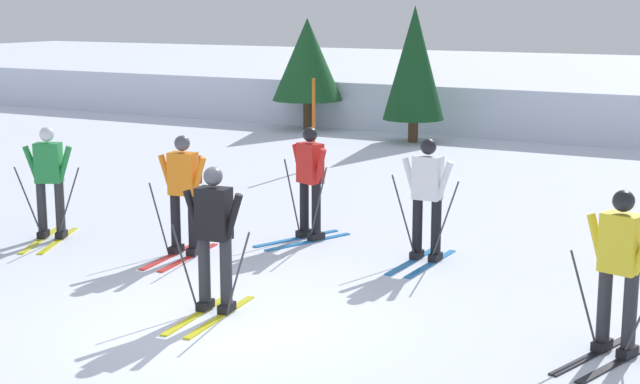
# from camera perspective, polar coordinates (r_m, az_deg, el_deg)

# --- Properties ---
(ground_plane) EXTENTS (120.00, 120.00, 0.00)m
(ground_plane) POSITION_cam_1_polar(r_m,az_deg,el_deg) (10.85, -6.15, -7.79)
(ground_plane) COLOR silver
(far_snow_ridge) EXTENTS (80.00, 7.22, 1.32)m
(far_snow_ridge) POSITION_cam_1_polar(r_m,az_deg,el_deg) (28.41, 16.53, 4.95)
(far_snow_ridge) COLOR silver
(far_snow_ridge) RESTS_ON ground
(skier_yellow) EXTENTS (0.97, 1.64, 1.71)m
(skier_yellow) POSITION_cam_1_polar(r_m,az_deg,el_deg) (10.05, 17.36, -4.34)
(skier_yellow) COLOR black
(skier_yellow) RESTS_ON ground
(skier_white) EXTENTS (1.00, 1.61, 1.71)m
(skier_white) POSITION_cam_1_polar(r_m,az_deg,el_deg) (13.21, 6.39, -0.24)
(skier_white) COLOR #237AC6
(skier_white) RESTS_ON ground
(skier_green) EXTENTS (1.01, 1.61, 1.71)m
(skier_green) POSITION_cam_1_polar(r_m,az_deg,el_deg) (14.92, -15.82, 0.72)
(skier_green) COLOR gold
(skier_green) RESTS_ON ground
(skier_black) EXTENTS (1.00, 1.63, 1.71)m
(skier_black) POSITION_cam_1_polar(r_m,az_deg,el_deg) (10.98, -6.33, -2.59)
(skier_black) COLOR gold
(skier_black) RESTS_ON ground
(skier_orange) EXTENTS (1.00, 1.63, 1.71)m
(skier_orange) POSITION_cam_1_polar(r_m,az_deg,el_deg) (13.60, -8.08, 0.21)
(skier_orange) COLOR red
(skier_orange) RESTS_ON ground
(skier_red) EXTENTS (0.95, 1.63, 1.71)m
(skier_red) POSITION_cam_1_polar(r_m,az_deg,el_deg) (14.33, -0.62, 0.73)
(skier_red) COLOR #237AC6
(skier_red) RESTS_ON ground
(trail_marker_pole) EXTENTS (0.07, 0.07, 1.94)m
(trail_marker_pole) POSITION_cam_1_polar(r_m,az_deg,el_deg) (20.59, -0.38, 4.08)
(trail_marker_pole) COLOR #C65614
(trail_marker_pole) RESTS_ON ground
(conifer_far_left) EXTENTS (1.57, 1.57, 3.47)m
(conifer_far_left) POSITION_cam_1_polar(r_m,az_deg,el_deg) (24.59, 5.63, 7.64)
(conifer_far_left) COLOR #513823
(conifer_far_left) RESTS_ON ground
(conifer_far_centre) EXTENTS (1.99, 1.99, 3.11)m
(conifer_far_centre) POSITION_cam_1_polar(r_m,az_deg,el_deg) (27.12, -0.76, 7.89)
(conifer_far_centre) COLOR #513823
(conifer_far_centre) RESTS_ON ground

